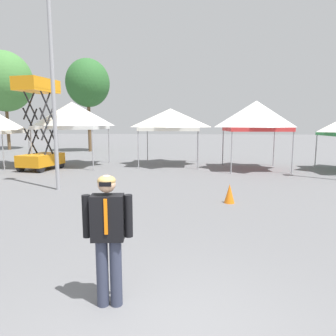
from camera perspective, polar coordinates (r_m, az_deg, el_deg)
name	(u,v)px	position (r m, az deg, el deg)	size (l,w,h in m)	color
canopy_tent_far_right	(72,116)	(18.46, -17.40, 9.29)	(3.57, 3.57, 3.65)	#9E9EA3
canopy_tent_behind_right	(170,120)	(18.10, 0.45, 8.99)	(3.44, 3.44, 3.30)	#9E9EA3
canopy_tent_behind_left	(256,116)	(17.00, 16.04, 9.28)	(3.30, 3.30, 3.62)	#9E9EA3
scissor_lift	(40,144)	(17.53, -22.68, 4.17)	(1.73, 2.49, 4.71)	black
person_foreground	(108,231)	(4.15, -11.10, -11.48)	(0.65, 0.29, 1.78)	#33384C
light_pole_near_lift	(52,63)	(12.08, -20.81, 17.80)	(0.36, 0.36, 7.97)	#9E9EA3
tree_behind_tents_center	(88,83)	(28.21, -14.69, 15.01)	(3.72, 3.72, 7.96)	brown
tree_behind_tents_right	(5,81)	(32.79, -28.13, 14.01)	(4.96, 4.96, 9.01)	brown
traffic_cone_lot_center	(229,194)	(9.65, 11.37, -4.68)	(0.32, 0.32, 0.59)	orange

